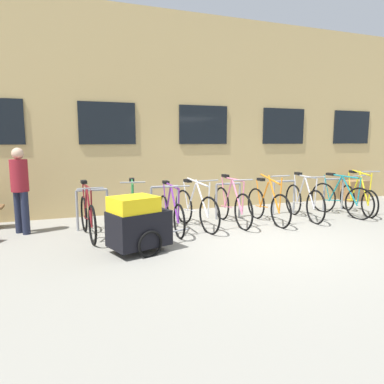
% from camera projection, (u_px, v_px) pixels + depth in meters
% --- Properties ---
extents(ground_plane, '(42.00, 42.00, 0.00)m').
position_uv_depth(ground_plane, '(269.00, 241.00, 6.27)').
color(ground_plane, gray).
extents(storefront_building, '(28.00, 6.56, 4.86)m').
position_uv_depth(storefront_building, '(168.00, 121.00, 11.93)').
color(storefront_building, tan).
rests_on(storefront_building, ground).
extents(bike_rack, '(6.64, 0.05, 0.83)m').
position_uv_depth(bike_rack, '(228.00, 197.00, 8.00)').
color(bike_rack, gray).
rests_on(bike_rack, ground).
extents(bicycle_teal, '(0.47, 1.73, 1.02)m').
position_uv_depth(bicycle_teal, '(340.00, 199.00, 8.35)').
color(bicycle_teal, black).
rests_on(bicycle_teal, ground).
extents(bicycle_purple, '(0.44, 1.72, 0.98)m').
position_uv_depth(bicycle_purple, '(171.00, 213.00, 6.88)').
color(bicycle_purple, black).
rests_on(bicycle_purple, ground).
extents(bicycle_green, '(0.45, 1.77, 1.08)m').
position_uv_depth(bicycle_green, '(133.00, 213.00, 6.71)').
color(bicycle_green, black).
rests_on(bicycle_green, ground).
extents(bicycle_yellow, '(0.52, 1.59, 1.10)m').
position_uv_depth(bicycle_yellow, '(358.00, 198.00, 8.57)').
color(bicycle_yellow, black).
rests_on(bicycle_yellow, ground).
extents(bicycle_white, '(0.47, 1.78, 1.05)m').
position_uv_depth(bicycle_white, '(196.00, 209.00, 7.14)').
color(bicycle_white, black).
rests_on(bicycle_white, ground).
extents(bicycle_pink, '(0.44, 1.79, 1.06)m').
position_uv_depth(bicycle_pink, '(232.00, 205.00, 7.47)').
color(bicycle_pink, black).
rests_on(bicycle_pink, ground).
extents(bicycle_silver, '(0.44, 1.73, 1.06)m').
position_uv_depth(bicycle_silver, '(304.00, 201.00, 7.99)').
color(bicycle_silver, black).
rests_on(bicycle_silver, ground).
extents(bicycle_orange, '(0.44, 1.69, 1.10)m').
position_uv_depth(bicycle_orange, '(268.00, 205.00, 7.60)').
color(bicycle_orange, black).
rests_on(bicycle_orange, ground).
extents(bicycle_maroon, '(0.44, 1.72, 1.05)m').
position_uv_depth(bicycle_maroon, '(88.00, 216.00, 6.45)').
color(bicycle_maroon, black).
rests_on(bicycle_maroon, ground).
extents(bike_trailer, '(1.47, 0.86, 0.93)m').
position_uv_depth(bike_trailer, '(138.00, 223.00, 5.56)').
color(bike_trailer, black).
rests_on(bike_trailer, ground).
extents(person_by_bench, '(0.32, 0.32, 1.64)m').
position_uv_depth(person_by_bench, '(20.00, 185.00, 6.62)').
color(person_by_bench, '#1E2338').
rests_on(person_by_bench, ground).
extents(planter_box, '(0.70, 0.44, 0.60)m').
position_uv_depth(planter_box, '(354.00, 190.00, 10.47)').
color(planter_box, olive).
rests_on(planter_box, ground).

